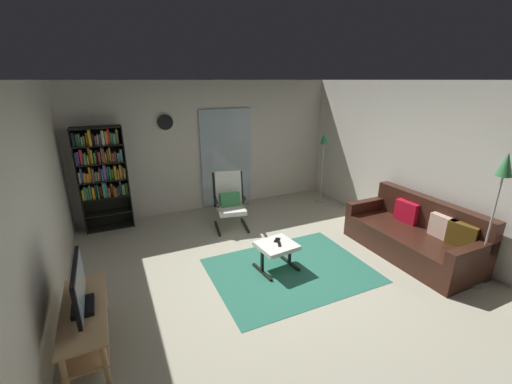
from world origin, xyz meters
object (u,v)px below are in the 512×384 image
(ottoman, at_px, (276,248))
(floor_lamp_by_sofa, at_px, (502,181))
(tv_stand, at_px, (86,322))
(lounge_armchair, at_px, (230,199))
(television, at_px, (80,289))
(leather_sofa, at_px, (414,236))
(tv_remote, at_px, (279,244))
(bookshelf_near_tv, at_px, (102,172))
(wall_clock, at_px, (165,122))
(cell_phone, at_px, (277,240))
(floor_lamp_by_shelf, at_px, (324,148))

(ottoman, height_order, floor_lamp_by_sofa, floor_lamp_by_sofa)
(tv_stand, height_order, lounge_armchair, lounge_armchair)
(television, distance_m, ottoman, 2.49)
(leather_sofa, distance_m, tv_remote, 2.18)
(bookshelf_near_tv, distance_m, wall_clock, 1.45)
(television, relative_size, cell_phone, 5.78)
(tv_stand, relative_size, floor_lamp_by_sofa, 0.68)
(lounge_armchair, xyz_separation_m, wall_clock, (-0.86, 1.05, 1.32))
(tv_stand, height_order, cell_phone, tv_stand)
(floor_lamp_by_shelf, bearing_deg, bookshelf_near_tv, 173.98)
(tv_stand, bearing_deg, floor_lamp_by_shelf, 28.64)
(cell_phone, height_order, floor_lamp_by_sofa, floor_lamp_by_sofa)
(television, height_order, floor_lamp_by_sofa, floor_lamp_by_sofa)
(tv_stand, distance_m, ottoman, 2.47)
(television, relative_size, floor_lamp_by_shelf, 0.52)
(television, relative_size, tv_remote, 5.62)
(tv_stand, distance_m, wall_clock, 3.85)
(lounge_armchair, relative_size, ottoman, 1.80)
(television, xyz_separation_m, ottoman, (2.42, 0.47, -0.36))
(television, xyz_separation_m, floor_lamp_by_sofa, (4.67, -1.00, 0.76))
(lounge_armchair, xyz_separation_m, tv_remote, (0.11, -1.70, -0.12))
(lounge_armchair, bearing_deg, floor_lamp_by_sofa, -53.36)
(lounge_armchair, bearing_deg, tv_stand, -137.45)
(floor_lamp_by_sofa, bearing_deg, television, 167.96)
(television, bearing_deg, bookshelf_near_tv, 84.61)
(television, distance_m, floor_lamp_by_sofa, 4.83)
(cell_phone, height_order, wall_clock, wall_clock)
(tv_remote, relative_size, cell_phone, 1.03)
(television, xyz_separation_m, cell_phone, (2.48, 0.56, -0.28))
(bookshelf_near_tv, bearing_deg, floor_lamp_by_shelf, -6.02)
(floor_lamp_by_sofa, relative_size, wall_clock, 6.22)
(leather_sofa, xyz_separation_m, cell_phone, (-2.09, 0.61, 0.10))
(leather_sofa, xyz_separation_m, wall_clock, (-3.08, 3.24, 1.54))
(wall_clock, bearing_deg, lounge_armchair, -50.92)
(ottoman, relative_size, wall_clock, 1.96)
(floor_lamp_by_shelf, bearing_deg, leather_sofa, -92.16)
(lounge_armchair, height_order, floor_lamp_by_sofa, floor_lamp_by_sofa)
(bookshelf_near_tv, relative_size, leather_sofa, 0.93)
(cell_phone, bearing_deg, television, -124.98)
(tv_stand, relative_size, bookshelf_near_tv, 0.66)
(ottoman, height_order, tv_remote, tv_remote)
(floor_lamp_by_shelf, bearing_deg, wall_clock, 168.37)
(cell_phone, bearing_deg, tv_stand, -124.68)
(bookshelf_near_tv, xyz_separation_m, ottoman, (2.14, -2.53, -0.73))
(ottoman, bearing_deg, lounge_armchair, 92.82)
(leather_sofa, bearing_deg, bookshelf_near_tv, 144.57)
(television, bearing_deg, tv_remote, 10.20)
(floor_lamp_by_sofa, bearing_deg, lounge_armchair, 126.64)
(ottoman, relative_size, floor_lamp_by_sofa, 0.32)
(lounge_armchair, relative_size, cell_phone, 7.30)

